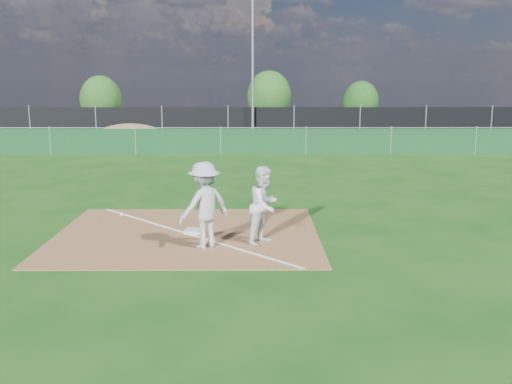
# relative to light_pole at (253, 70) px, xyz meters

# --- Properties ---
(ground) EXTENTS (90.00, 90.00, 0.00)m
(ground) POSITION_rel_light_pole_xyz_m (-1.50, -12.70, -4.00)
(ground) COLOR #15460F
(ground) RESTS_ON ground
(infield_dirt) EXTENTS (6.00, 5.00, 0.02)m
(infield_dirt) POSITION_rel_light_pole_xyz_m (-1.50, -21.70, -3.99)
(infield_dirt) COLOR brown
(infield_dirt) RESTS_ON ground
(foul_line) EXTENTS (5.01, 5.01, 0.01)m
(foul_line) POSITION_rel_light_pole_xyz_m (-1.50, -21.70, -3.98)
(foul_line) COLOR white
(foul_line) RESTS_ON infield_dirt
(green_fence) EXTENTS (44.00, 0.05, 1.20)m
(green_fence) POSITION_rel_light_pole_xyz_m (-1.50, -7.70, -3.40)
(green_fence) COLOR #103C1D
(green_fence) RESTS_ON ground
(dirt_mound) EXTENTS (3.38, 2.60, 1.17)m
(dirt_mound) POSITION_rel_light_pole_xyz_m (-6.50, -4.20, -3.42)
(dirt_mound) COLOR olive
(dirt_mound) RESTS_ON ground
(black_fence) EXTENTS (46.00, 0.04, 1.80)m
(black_fence) POSITION_rel_light_pole_xyz_m (-1.50, 0.30, -3.10)
(black_fence) COLOR black
(black_fence) RESTS_ON ground
(parking_lot) EXTENTS (46.00, 9.00, 0.01)m
(parking_lot) POSITION_rel_light_pole_xyz_m (-1.50, 5.30, -4.00)
(parking_lot) COLOR black
(parking_lot) RESTS_ON ground
(light_pole) EXTENTS (0.16, 0.16, 8.00)m
(light_pole) POSITION_rel_light_pole_xyz_m (0.00, 0.00, 0.00)
(light_pole) COLOR slate
(light_pole) RESTS_ON ground
(first_base) EXTENTS (0.43, 0.43, 0.08)m
(first_base) POSITION_rel_light_pole_xyz_m (-1.37, -21.60, -3.94)
(first_base) COLOR silver
(first_base) RESTS_ON infield_dirt
(play_at_first) EXTENTS (2.38, 1.26, 1.83)m
(play_at_first) POSITION_rel_light_pole_xyz_m (-1.00, -22.76, -3.07)
(play_at_first) COLOR silver
(play_at_first) RESTS_ON infield_dirt
(runner) EXTENTS (1.00, 1.05, 1.70)m
(runner) POSITION_rel_light_pole_xyz_m (0.26, -22.40, -3.15)
(runner) COLOR white
(runner) RESTS_ON ground
(car_left) EXTENTS (4.51, 3.10, 1.42)m
(car_left) POSITION_rel_light_pole_xyz_m (-7.79, 4.22, -3.28)
(car_left) COLOR #A6A9AE
(car_left) RESTS_ON parking_lot
(car_mid) EXTENTS (4.22, 2.16, 1.32)m
(car_mid) POSITION_rel_light_pole_xyz_m (-1.07, 5.58, -3.33)
(car_mid) COLOR black
(car_mid) RESTS_ON parking_lot
(car_right) EXTENTS (4.16, 1.84, 1.19)m
(car_right) POSITION_rel_light_pole_xyz_m (2.23, 5.44, -3.40)
(car_right) COLOR black
(car_right) RESTS_ON parking_lot
(tree_left) EXTENTS (3.13, 3.13, 3.72)m
(tree_left) POSITION_rel_light_pole_xyz_m (-11.60, 9.64, -2.09)
(tree_left) COLOR #382316
(tree_left) RESTS_ON ground
(tree_mid) EXTENTS (3.46, 3.46, 4.10)m
(tree_mid) POSITION_rel_light_pole_xyz_m (1.29, 11.05, -1.89)
(tree_mid) COLOR #382316
(tree_mid) RESTS_ON ground
(tree_right) EXTENTS (2.78, 2.78, 3.30)m
(tree_right) POSITION_rel_light_pole_xyz_m (8.50, 10.84, -2.30)
(tree_right) COLOR #382316
(tree_right) RESTS_ON ground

